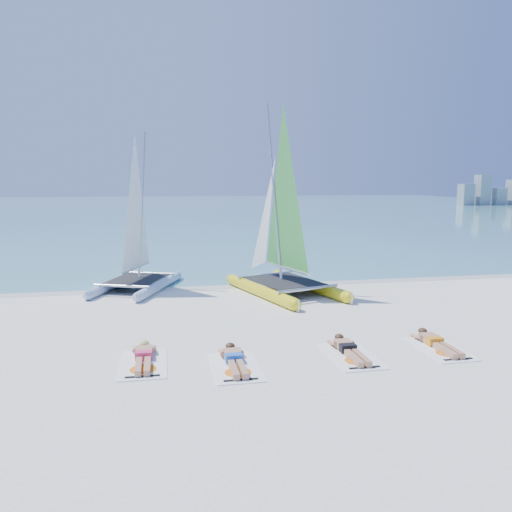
% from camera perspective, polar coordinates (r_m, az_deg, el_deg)
% --- Properties ---
extents(ground, '(140.00, 140.00, 0.00)m').
position_cam_1_polar(ground, '(13.80, -3.14, -8.06)').
color(ground, white).
rests_on(ground, ground).
extents(sea, '(140.00, 115.00, 0.01)m').
position_cam_1_polar(sea, '(76.24, -9.51, 5.47)').
color(sea, '#69AFAE').
rests_on(sea, ground).
extents(wet_sand_strip, '(140.00, 1.40, 0.01)m').
position_cam_1_polar(wet_sand_strip, '(19.10, -5.35, -3.39)').
color(wet_sand_strip, silver).
rests_on(wet_sand_strip, ground).
extents(distant_skyline, '(14.00, 2.00, 5.00)m').
position_cam_1_polar(distant_skyline, '(93.38, 25.81, 6.47)').
color(distant_skyline, '#90979F').
rests_on(distant_skyline, ground).
extents(catamaran_blue, '(3.55, 4.86, 6.00)m').
position_cam_1_polar(catamaran_blue, '(18.76, -13.51, 1.73)').
color(catamaran_blue, silver).
rests_on(catamaran_blue, ground).
extents(catamaran_yellow, '(3.83, 5.59, 6.94)m').
position_cam_1_polar(catamaran_yellow, '(17.90, 2.53, 2.91)').
color(catamaran_yellow, yellow).
rests_on(catamaran_yellow, ground).
extents(towel_a, '(1.00, 1.85, 0.02)m').
position_cam_1_polar(towel_a, '(11.36, -12.72, -11.93)').
color(towel_a, white).
rests_on(towel_a, ground).
extents(sunbather_a, '(0.37, 1.73, 0.26)m').
position_cam_1_polar(sunbather_a, '(11.50, -12.71, -11.09)').
color(sunbather_a, tan).
rests_on(sunbather_a, towel_a).
extents(towel_b, '(1.00, 1.85, 0.02)m').
position_cam_1_polar(towel_b, '(10.94, -2.36, -12.54)').
color(towel_b, white).
rests_on(towel_b, ground).
extents(sunbather_b, '(0.37, 1.73, 0.26)m').
position_cam_1_polar(sunbather_b, '(11.08, -2.51, -11.66)').
color(sunbather_b, tan).
rests_on(sunbather_b, towel_b).
extents(towel_c, '(1.00, 1.85, 0.02)m').
position_cam_1_polar(towel_c, '(11.75, 10.86, -11.16)').
color(towel_c, white).
rests_on(towel_c, ground).
extents(sunbather_c, '(0.37, 1.73, 0.26)m').
position_cam_1_polar(sunbather_c, '(11.89, 10.52, -10.37)').
color(sunbather_c, tan).
rests_on(sunbather_c, towel_c).
extents(towel_d, '(1.00, 1.85, 0.02)m').
position_cam_1_polar(towel_d, '(12.79, 20.26, -9.90)').
color(towel_d, white).
rests_on(towel_d, ground).
extents(sunbather_d, '(0.37, 1.73, 0.26)m').
position_cam_1_polar(sunbather_d, '(12.92, 19.84, -9.20)').
color(sunbather_d, tan).
rests_on(sunbather_d, towel_d).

